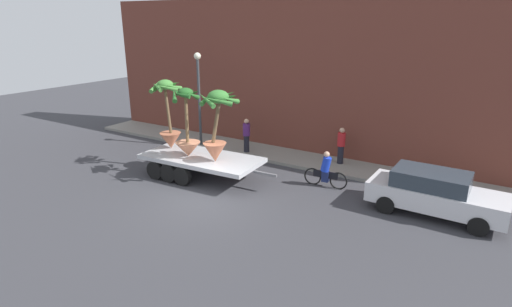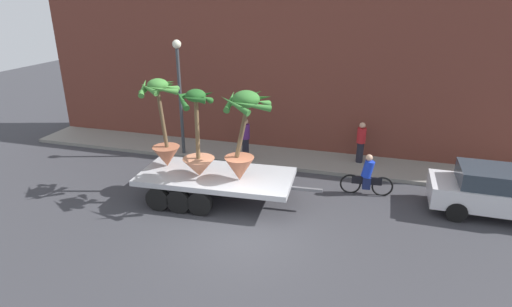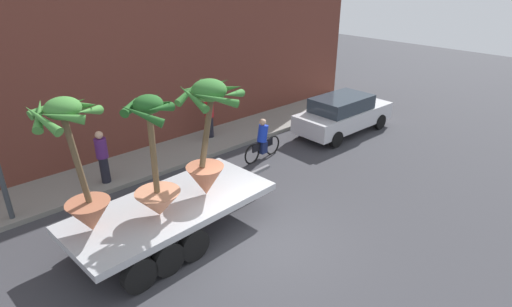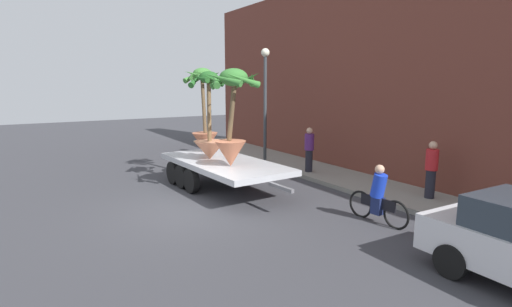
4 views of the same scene
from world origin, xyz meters
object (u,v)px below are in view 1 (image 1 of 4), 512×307
object	(u,v)px
potted_palm_rear	(169,118)
potted_palm_front	(217,127)
cyclist	(326,171)
pedestrian_near_gate	(341,145)
pedestrian_far_left	(246,135)
parked_car	(434,193)
street_lamp	(199,87)
potted_palm_middle	(187,132)
flatbed_trailer	(197,160)

from	to	relation	value
potted_palm_rear	potted_palm_front	world-z (taller)	potted_palm_rear
cyclist	potted_palm_front	bearing A→B (deg)	-151.22
pedestrian_near_gate	pedestrian_far_left	world-z (taller)	same
parked_car	street_lamp	world-z (taller)	street_lamp
potted_palm_rear	potted_palm_middle	bearing A→B (deg)	-17.52
flatbed_trailer	cyclist	xyz separation A→B (m)	(5.18, 1.93, -0.09)
flatbed_trailer	potted_palm_middle	bearing A→B (deg)	-132.18
cyclist	street_lamp	world-z (taller)	street_lamp
cyclist	pedestrian_near_gate	size ratio (longest dim) A/B	1.08
street_lamp	potted_palm_front	bearing A→B (deg)	-43.24
potted_palm_front	parked_car	distance (m)	8.44
potted_palm_rear	street_lamp	size ratio (longest dim) A/B	0.64
flatbed_trailer	cyclist	world-z (taller)	cyclist
flatbed_trailer	potted_palm_rear	xyz separation A→B (m)	(-1.71, 0.21, 1.62)
flatbed_trailer	street_lamp	size ratio (longest dim) A/B	1.29
pedestrian_near_gate	cyclist	bearing A→B (deg)	-81.89
potted_palm_middle	cyclist	xyz separation A→B (m)	(5.41, 2.19, -1.39)
potted_palm_middle	pedestrian_far_left	bearing A→B (deg)	85.00
pedestrian_far_left	street_lamp	xyz separation A→B (m)	(-2.77, -0.24, 2.19)
potted_palm_front	street_lamp	distance (m)	5.47
flatbed_trailer	pedestrian_near_gate	distance (m)	6.63
potted_palm_rear	cyclist	distance (m)	7.30
parked_car	potted_palm_rear	bearing A→B (deg)	-173.08
potted_palm_middle	pedestrian_far_left	xyz separation A→B (m)	(0.35, 4.00, -1.02)
flatbed_trailer	street_lamp	distance (m)	5.05
pedestrian_far_left	street_lamp	world-z (taller)	street_lamp
potted_palm_front	pedestrian_near_gate	size ratio (longest dim) A/B	1.74
parked_car	pedestrian_far_left	size ratio (longest dim) A/B	2.66
cyclist	street_lamp	distance (m)	8.39
potted_palm_middle	pedestrian_near_gate	distance (m)	7.05
potted_palm_middle	street_lamp	world-z (taller)	street_lamp
cyclist	parked_car	distance (m)	4.22
pedestrian_near_gate	street_lamp	world-z (taller)	street_lamp
cyclist	pedestrian_far_left	xyz separation A→B (m)	(-5.06, 1.82, 0.37)
potted_palm_front	cyclist	size ratio (longest dim) A/B	1.62
flatbed_trailer	pedestrian_near_gate	world-z (taller)	pedestrian_near_gate
parked_car	flatbed_trailer	bearing A→B (deg)	-170.60
flatbed_trailer	potted_palm_front	distance (m)	2.14
pedestrian_far_left	potted_palm_rear	bearing A→B (deg)	-117.33
potted_palm_middle	cyclist	world-z (taller)	potted_palm_middle
potted_palm_middle	parked_car	size ratio (longest dim) A/B	0.64
potted_palm_middle	parked_car	distance (m)	9.86
potted_palm_middle	pedestrian_near_gate	xyz separation A→B (m)	(5.03, 4.83, -1.02)
pedestrian_near_gate	street_lamp	distance (m)	7.84
potted_palm_middle	cyclist	size ratio (longest dim) A/B	1.60
potted_palm_middle	parked_car	bearing A→B (deg)	10.68
potted_palm_rear	parked_car	bearing A→B (deg)	6.92
flatbed_trailer	parked_car	bearing A→B (deg)	9.40
potted_palm_rear	pedestrian_far_left	size ratio (longest dim) A/B	1.81
flatbed_trailer	street_lamp	xyz separation A→B (m)	(-2.66, 3.50, 2.48)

